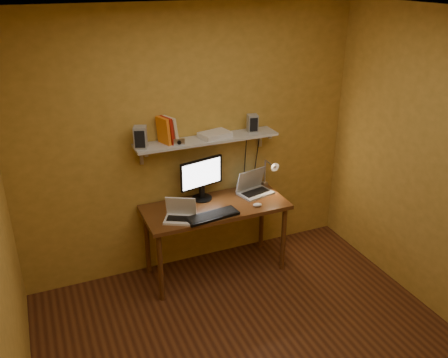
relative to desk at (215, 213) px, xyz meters
name	(u,v)px	position (x,y,z in m)	size (l,w,h in m)	color
room	(269,216)	(-0.12, -1.28, 0.64)	(3.44, 3.24, 2.64)	#5C3017
desk	(215,213)	(0.00, 0.00, 0.00)	(1.40, 0.60, 0.75)	#5E3216
wall_shelf	(207,140)	(0.00, 0.19, 0.69)	(1.40, 0.25, 0.21)	silver
monitor	(202,177)	(-0.07, 0.18, 0.32)	(0.46, 0.24, 0.42)	black
laptop	(253,187)	(0.46, 0.11, 0.15)	(0.38, 0.31, 0.25)	#95989D
netbook	(180,213)	(-0.39, -0.12, 0.14)	(0.34, 0.31, 0.21)	white
keyboard	(212,216)	(-0.12, -0.21, 0.10)	(0.50, 0.17, 0.03)	black
mouse	(257,205)	(0.37, -0.17, 0.10)	(0.09, 0.06, 0.03)	white
desk_lamp	(270,170)	(0.66, 0.13, 0.29)	(0.09, 0.23, 0.38)	silver
speaker_left	(140,137)	(-0.64, 0.18, 0.81)	(0.11, 0.11, 0.20)	#95989D
speaker_right	(252,123)	(0.48, 0.20, 0.80)	(0.10, 0.10, 0.17)	#95989D
books	(167,130)	(-0.39, 0.20, 0.84)	(0.18, 0.18, 0.25)	orange
shelf_camera	(179,142)	(-0.30, 0.12, 0.74)	(0.10, 0.06, 0.06)	silver
router	(215,135)	(0.08, 0.20, 0.73)	(0.29, 0.19, 0.05)	white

